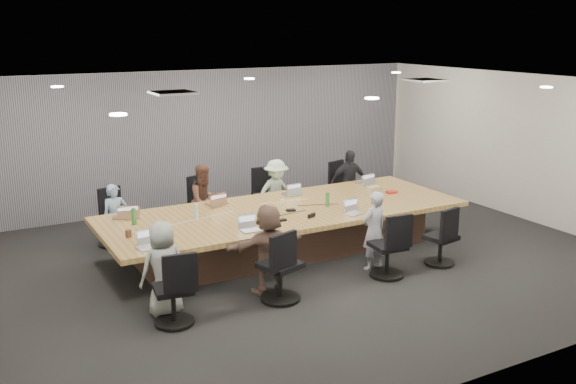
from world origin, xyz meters
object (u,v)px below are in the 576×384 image
laptop_1 (217,204)px  chair_2 (268,200)px  chair_1 (198,210)px  bottle_green_right (327,200)px  laptop_6 (354,214)px  stapler (312,215)px  person_1 (205,201)px  person_2 (276,193)px  mug_brown (128,233)px  chair_6 (387,251)px  laptop_4 (150,247)px  laptop_0 (124,217)px  laptop_3 (365,183)px  chair_0 (111,224)px  canvas_bag (374,190)px  person_6 (374,231)px  person_0 (116,218)px  person_3 (349,182)px  chair_3 (339,192)px  laptop_5 (251,230)px  person_5 (268,249)px  snack_packet (391,192)px  conference_table (285,229)px  person_4 (163,268)px  bottle_clear (196,211)px  chair_7 (441,242)px  bottle_green_left (134,216)px  chair_5 (280,271)px  laptop_2 (290,194)px  chair_4 (173,295)px

laptop_1 → chair_2: bearing=-161.7°
chair_1 → bottle_green_right: bearing=110.4°
laptop_6 → stapler: 0.70m
person_1 → person_2: person_1 is taller
chair_1 → mug_brown: (-1.78, -1.90, 0.38)m
chair_2 → mug_brown: mug_brown is taller
chair_6 → laptop_4: (-3.34, 0.90, 0.34)m
laptop_0 → laptop_3: (4.63, 0.00, 0.00)m
laptop_4 → stapler: (2.65, 0.18, 0.02)m
chair_0 → person_1: (1.58, -0.35, 0.28)m
canvas_bag → person_1: bearing=155.0°
person_2 → person_6: 2.71m
person_0 → person_3: size_ratio=0.89×
chair_3 → laptop_5: (-3.17, -2.50, 0.37)m
laptop_3 → person_5: bearing=22.6°
laptop_1 → snack_packet: 3.16m
person_3 → chair_1: bearing=-173.9°
chair_3 → person_1: bearing=-8.9°
conference_table → person_0: (-2.46, 1.35, 0.17)m
person_4 → laptop_6: (3.34, 0.55, 0.12)m
laptop_1 → bottle_clear: 0.85m
chair_7 → person_0: bearing=133.0°
chair_2 → chair_0: bearing=-0.7°
person_4 → laptop_4: size_ratio=3.63×
bottle_green_left → stapler: size_ratio=1.62×
conference_table → chair_5: bearing=-120.4°
conference_table → laptop_6: (0.82, -0.80, 0.35)m
laptop_5 → snack_packet: snack_packet is taller
person_6 → bottle_green_left: size_ratio=4.82×
chair_7 → stapler: size_ratio=4.68×
chair_6 → person_4: (-3.34, 0.35, 0.22)m
bottle_green_right → mug_brown: 3.34m
person_4 → laptop_4: 0.56m
laptop_1 → person_1: bearing=-104.2°
laptop_2 → person_5: 2.65m
laptop_3 → laptop_0: bearing=-11.6°
snack_packet → laptop_2: bearing=153.7°
chair_5 → canvas_bag: bearing=14.4°
laptop_5 → conference_table: bearing=38.7°
chair_4 → person_5: bearing=21.1°
laptop_6 → person_2: bearing=84.2°
chair_6 → laptop_6: size_ratio=2.75×
person_1 → stapler: size_ratio=8.33×
chair_2 → person_0: size_ratio=0.73×
chair_4 → person_5: person_5 is taller
person_1 → bottle_clear: person_1 is taller
chair_1 → chair_3: (3.04, 0.00, -0.03)m
laptop_2 → person_5: (-1.54, -2.15, -0.11)m
laptop_2 → person_3: bearing=-163.9°
mug_brown → chair_7: bearing=-18.4°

